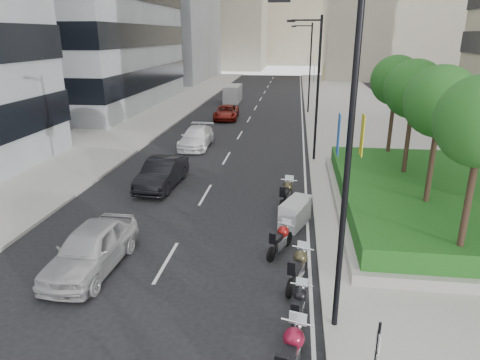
% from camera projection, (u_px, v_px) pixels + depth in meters
% --- Properties ---
extents(ground, '(160.00, 160.00, 0.00)m').
position_uv_depth(ground, '(177.00, 339.00, 11.70)').
color(ground, black).
rests_on(ground, ground).
extents(sidewalk_right, '(10.00, 100.00, 0.15)m').
position_uv_depth(sidewalk_right, '(362.00, 125.00, 38.75)').
color(sidewalk_right, '#9E9B93').
rests_on(sidewalk_right, ground).
extents(sidewalk_left, '(8.00, 100.00, 0.15)m').
position_uv_depth(sidewalk_left, '(139.00, 120.00, 41.29)').
color(sidewalk_left, '#9E9B93').
rests_on(sidewalk_left, ground).
extents(lane_edge, '(0.12, 100.00, 0.01)m').
position_uv_depth(lane_edge, '(303.00, 125.00, 39.41)').
color(lane_edge, silver).
rests_on(lane_edge, ground).
extents(lane_centre, '(0.12, 100.00, 0.01)m').
position_uv_depth(lane_centre, '(247.00, 123.00, 40.04)').
color(lane_centre, silver).
rests_on(lane_centre, ground).
extents(planter, '(10.00, 14.00, 0.40)m').
position_uv_depth(planter, '(444.00, 206.00, 19.77)').
color(planter, '#98968E').
rests_on(planter, sidewalk_right).
extents(hedge, '(9.40, 13.40, 0.80)m').
position_uv_depth(hedge, '(446.00, 194.00, 19.57)').
color(hedge, '#184313').
rests_on(hedge, planter).
extents(tree_1, '(2.80, 2.80, 6.30)m').
position_uv_depth(tree_1, '(441.00, 102.00, 16.43)').
color(tree_1, '#332319').
rests_on(tree_1, planter).
extents(tree_2, '(2.80, 2.80, 6.30)m').
position_uv_depth(tree_2, '(414.00, 90.00, 20.18)').
color(tree_2, '#332319').
rests_on(tree_2, planter).
extents(tree_3, '(2.80, 2.80, 6.30)m').
position_uv_depth(tree_3, '(396.00, 81.00, 23.94)').
color(tree_3, '#332319').
rests_on(tree_3, planter).
extents(lamp_post_0, '(2.34, 0.45, 9.00)m').
position_uv_depth(lamp_post_0, '(342.00, 156.00, 10.50)').
color(lamp_post_0, black).
rests_on(lamp_post_0, ground).
extents(lamp_post_1, '(2.34, 0.45, 9.00)m').
position_uv_depth(lamp_post_1, '(316.00, 83.00, 26.46)').
color(lamp_post_1, black).
rests_on(lamp_post_1, ground).
extents(lamp_post_2, '(2.34, 0.45, 9.00)m').
position_uv_depth(lamp_post_2, '(309.00, 64.00, 43.35)').
color(lamp_post_2, black).
rests_on(lamp_post_2, ground).
extents(motorcycle_1, '(0.91, 2.42, 1.22)m').
position_uv_depth(motorcycle_1, '(290.00, 355.00, 10.17)').
color(motorcycle_1, black).
rests_on(motorcycle_1, ground).
extents(motorcycle_2, '(0.66, 1.98, 0.99)m').
position_uv_depth(motorcycle_2, '(299.00, 307.00, 12.20)').
color(motorcycle_2, black).
rests_on(motorcycle_2, ground).
extents(motorcycle_3, '(0.88, 2.16, 1.10)m').
position_uv_depth(motorcycle_3, '(298.00, 268.00, 14.12)').
color(motorcycle_3, black).
rests_on(motorcycle_3, ground).
extents(motorcycle_4, '(0.97, 1.92, 1.02)m').
position_uv_depth(motorcycle_4, '(280.00, 240.00, 16.15)').
color(motorcycle_4, black).
rests_on(motorcycle_4, ground).
extents(motorcycle_5, '(1.43, 2.10, 1.18)m').
position_uv_depth(motorcycle_5, '(295.00, 213.00, 18.42)').
color(motorcycle_5, black).
rests_on(motorcycle_5, ground).
extents(motorcycle_6, '(0.81, 2.36, 1.18)m').
position_uv_depth(motorcycle_6, '(286.00, 194.00, 20.51)').
color(motorcycle_6, black).
rests_on(motorcycle_6, ground).
extents(car_a, '(2.07, 4.80, 1.61)m').
position_uv_depth(car_a, '(91.00, 248.00, 14.95)').
color(car_a, '#B0AFB2').
rests_on(car_a, ground).
extents(car_b, '(1.87, 4.81, 1.56)m').
position_uv_depth(car_b, '(162.00, 173.00, 23.14)').
color(car_b, black).
rests_on(car_b, ground).
extents(car_c, '(2.10, 5.03, 1.45)m').
position_uv_depth(car_c, '(197.00, 137.00, 31.39)').
color(car_c, white).
rests_on(car_c, ground).
extents(car_d, '(2.46, 4.91, 1.33)m').
position_uv_depth(car_d, '(226.00, 112.00, 41.79)').
color(car_d, maroon).
rests_on(car_d, ground).
extents(delivery_van, '(1.87, 4.77, 1.99)m').
position_uv_depth(delivery_van, '(233.00, 94.00, 52.29)').
color(delivery_van, '#ABABAD').
rests_on(delivery_van, ground).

